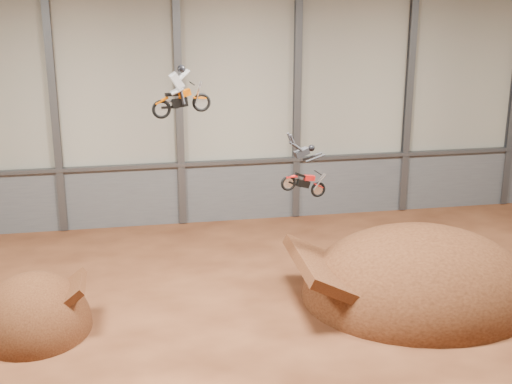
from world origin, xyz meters
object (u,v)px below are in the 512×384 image
landing_ramp (418,295)px  fmx_rider_a (182,88)px  fmx_rider_b (302,167)px  takeoff_ramp (36,329)px

landing_ramp → fmx_rider_a: 14.26m
landing_ramp → fmx_rider_b: bearing=174.2°
fmx_rider_b → takeoff_ramp: bearing=174.4°
fmx_rider_a → fmx_rider_b: bearing=2.2°
landing_ramp → takeoff_ramp: bearing=-179.5°
takeoff_ramp → landing_ramp: bearing=0.5°
takeoff_ramp → fmx_rider_a: fmx_rider_a is taller
fmx_rider_a → landing_ramp: bearing=-6.0°
takeoff_ramp → landing_ramp: landing_ramp is taller
takeoff_ramp → landing_ramp: 16.70m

